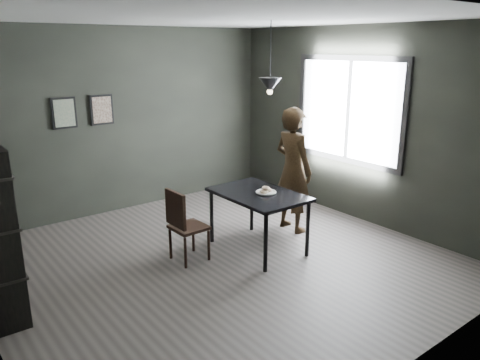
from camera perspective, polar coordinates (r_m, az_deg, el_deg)
ground at (r=5.75m, az=-2.48°, el=-9.84°), size 5.00×5.00×0.00m
back_wall at (r=7.44m, az=-13.95°, el=7.03°), size 5.00×0.10×2.80m
ceiling at (r=5.18m, az=-2.88°, el=19.24°), size 5.00×5.00×0.02m
window_assembly at (r=7.08m, az=13.06°, el=8.28°), size 0.04×1.96×1.56m
cafe_table at (r=5.84m, az=2.24°, el=-2.31°), size 0.80×1.20×0.75m
white_plate at (r=5.81m, az=3.18°, el=-1.56°), size 0.23×0.23×0.01m
donut_pile at (r=5.80m, az=3.18°, el=-1.22°), size 0.18×0.15×0.08m
woman at (r=6.46m, az=6.48°, el=1.23°), size 0.42×0.64×1.73m
wood_chair at (r=5.59m, az=-6.96°, el=-5.03°), size 0.40×0.40×0.90m
pendant_lamp at (r=5.80m, az=3.67°, el=11.48°), size 0.28×0.28×0.86m
framed_print_left at (r=7.07m, az=-20.65°, el=7.66°), size 0.34×0.04×0.44m
framed_print_right at (r=7.25m, az=-16.49°, el=8.21°), size 0.34×0.04×0.44m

